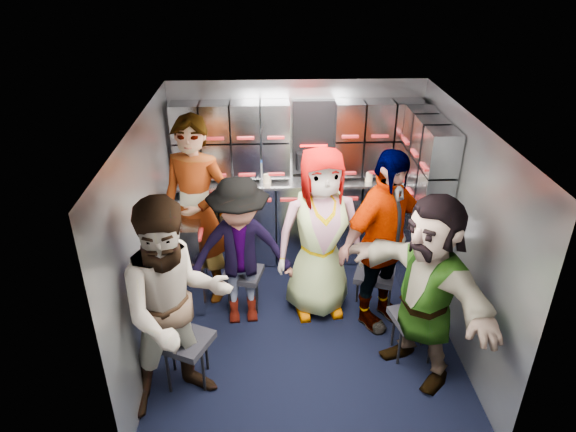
{
  "coord_description": "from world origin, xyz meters",
  "views": [
    {
      "loc": [
        -0.33,
        -3.97,
        3.37
      ],
      "look_at": [
        -0.15,
        0.35,
        1.07
      ],
      "focal_mm": 32.0,
      "sensor_mm": 36.0,
      "label": 1
    }
  ],
  "objects_px": {
    "attendant_arc_d": "(383,242)",
    "jump_seat_mid_left": "(243,276)",
    "jump_seat_near_right": "(414,320)",
    "jump_seat_center": "(317,265)",
    "attendant_standing": "(197,213)",
    "jump_seat_mid_right": "(375,277)",
    "attendant_arc_c": "(320,234)",
    "attendant_arc_a": "(176,308)",
    "attendant_arc_e": "(426,290)",
    "jump_seat_near_left": "(185,343)",
    "attendant_arc_b": "(240,253)"
  },
  "relations": [
    {
      "from": "attendant_arc_d",
      "to": "jump_seat_mid_left",
      "type": "bearing_deg",
      "value": 133.64
    },
    {
      "from": "jump_seat_near_right",
      "to": "jump_seat_center",
      "type": "bearing_deg",
      "value": 131.32
    },
    {
      "from": "attendant_standing",
      "to": "attendant_arc_d",
      "type": "relative_size",
      "value": 1.09
    },
    {
      "from": "jump_seat_mid_right",
      "to": "attendant_arc_c",
      "type": "relative_size",
      "value": 0.27
    },
    {
      "from": "attendant_arc_a",
      "to": "attendant_arc_d",
      "type": "relative_size",
      "value": 1.01
    },
    {
      "from": "attendant_arc_a",
      "to": "attendant_arc_e",
      "type": "relative_size",
      "value": 1.08
    },
    {
      "from": "jump_seat_mid_left",
      "to": "attendant_arc_e",
      "type": "height_order",
      "value": "attendant_arc_e"
    },
    {
      "from": "jump_seat_near_left",
      "to": "attendant_arc_e",
      "type": "height_order",
      "value": "attendant_arc_e"
    },
    {
      "from": "attendant_arc_a",
      "to": "attendant_arc_c",
      "type": "relative_size",
      "value": 1.04
    },
    {
      "from": "jump_seat_mid_right",
      "to": "attendant_arc_b",
      "type": "distance_m",
      "value": 1.39
    },
    {
      "from": "attendant_arc_d",
      "to": "jump_seat_mid_right",
      "type": "bearing_deg",
      "value": 54.84
    },
    {
      "from": "attendant_arc_b",
      "to": "attendant_arc_e",
      "type": "height_order",
      "value": "attendant_arc_e"
    },
    {
      "from": "attendant_standing",
      "to": "attendant_arc_c",
      "type": "distance_m",
      "value": 1.25
    },
    {
      "from": "jump_seat_mid_left",
      "to": "jump_seat_center",
      "type": "bearing_deg",
      "value": 9.56
    },
    {
      "from": "jump_seat_near_right",
      "to": "attendant_arc_c",
      "type": "distance_m",
      "value": 1.17
    },
    {
      "from": "jump_seat_center",
      "to": "jump_seat_mid_right",
      "type": "relative_size",
      "value": 1.06
    },
    {
      "from": "jump_seat_mid_left",
      "to": "jump_seat_near_right",
      "type": "distance_m",
      "value": 1.74
    },
    {
      "from": "attendant_arc_a",
      "to": "jump_seat_center",
      "type": "bearing_deg",
      "value": 22.68
    },
    {
      "from": "jump_seat_center",
      "to": "attendant_arc_b",
      "type": "distance_m",
      "value": 0.91
    },
    {
      "from": "jump_seat_mid_right",
      "to": "attendant_arc_e",
      "type": "distance_m",
      "value": 1.0
    },
    {
      "from": "jump_seat_mid_right",
      "to": "attendant_arc_c",
      "type": "height_order",
      "value": "attendant_arc_c"
    },
    {
      "from": "jump_seat_mid_right",
      "to": "attendant_arc_c",
      "type": "bearing_deg",
      "value": 176.55
    },
    {
      "from": "attendant_arc_c",
      "to": "jump_seat_center",
      "type": "bearing_deg",
      "value": 83.16
    },
    {
      "from": "jump_seat_center",
      "to": "attendant_arc_e",
      "type": "bearing_deg",
      "value": -53.78
    },
    {
      "from": "attendant_arc_a",
      "to": "attendant_arc_d",
      "type": "xyz_separation_m",
      "value": [
        1.78,
        0.92,
        -0.01
      ]
    },
    {
      "from": "attendant_arc_e",
      "to": "jump_seat_mid_right",
      "type": "bearing_deg",
      "value": 163.09
    },
    {
      "from": "jump_seat_near_left",
      "to": "attendant_arc_d",
      "type": "bearing_deg",
      "value": 22.72
    },
    {
      "from": "attendant_arc_a",
      "to": "attendant_arc_b",
      "type": "height_order",
      "value": "attendant_arc_a"
    },
    {
      "from": "attendant_arc_a",
      "to": "attendant_arc_d",
      "type": "distance_m",
      "value": 2.0
    },
    {
      "from": "jump_seat_near_left",
      "to": "attendant_arc_c",
      "type": "height_order",
      "value": "attendant_arc_c"
    },
    {
      "from": "attendant_arc_b",
      "to": "attendant_arc_c",
      "type": "bearing_deg",
      "value": 4.79
    },
    {
      "from": "jump_seat_near_right",
      "to": "attendant_arc_d",
      "type": "bearing_deg",
      "value": 114.02
    },
    {
      "from": "jump_seat_near_right",
      "to": "attendant_arc_d",
      "type": "relative_size",
      "value": 0.25
    },
    {
      "from": "attendant_arc_c",
      "to": "attendant_arc_d",
      "type": "distance_m",
      "value": 0.61
    },
    {
      "from": "attendant_arc_a",
      "to": "attendant_arc_b",
      "type": "distance_m",
      "value": 1.11
    },
    {
      "from": "jump_seat_near_left",
      "to": "attendant_standing",
      "type": "xyz_separation_m",
      "value": [
        0.0,
        1.26,
        0.58
      ]
    },
    {
      "from": "attendant_standing",
      "to": "attendant_arc_b",
      "type": "bearing_deg",
      "value": -26.6
    },
    {
      "from": "jump_seat_near_left",
      "to": "jump_seat_center",
      "type": "bearing_deg",
      "value": 43.21
    },
    {
      "from": "jump_seat_near_right",
      "to": "attendant_arc_b",
      "type": "height_order",
      "value": "attendant_arc_b"
    },
    {
      "from": "jump_seat_mid_left",
      "to": "jump_seat_near_left",
      "type": "bearing_deg",
      "value": -113.62
    },
    {
      "from": "attendant_standing",
      "to": "jump_seat_mid_left",
      "type": "bearing_deg",
      "value": -11.84
    },
    {
      "from": "jump_seat_near_right",
      "to": "jump_seat_mid_right",
      "type": "bearing_deg",
      "value": 108.18
    },
    {
      "from": "jump_seat_center",
      "to": "attendant_standing",
      "type": "height_order",
      "value": "attendant_standing"
    },
    {
      "from": "jump_seat_near_right",
      "to": "attendant_standing",
      "type": "distance_m",
      "value": 2.32
    },
    {
      "from": "jump_seat_near_right",
      "to": "attendant_arc_d",
      "type": "distance_m",
      "value": 0.75
    },
    {
      "from": "jump_seat_mid_left",
      "to": "attendant_arc_d",
      "type": "distance_m",
      "value": 1.46
    },
    {
      "from": "attendant_standing",
      "to": "attendant_arc_d",
      "type": "distance_m",
      "value": 1.85
    },
    {
      "from": "jump_seat_near_right",
      "to": "attendant_arc_d",
      "type": "height_order",
      "value": "attendant_arc_d"
    },
    {
      "from": "jump_seat_mid_right",
      "to": "attendant_standing",
      "type": "relative_size",
      "value": 0.24
    },
    {
      "from": "jump_seat_near_left",
      "to": "attendant_arc_d",
      "type": "distance_m",
      "value": 1.99
    }
  ]
}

